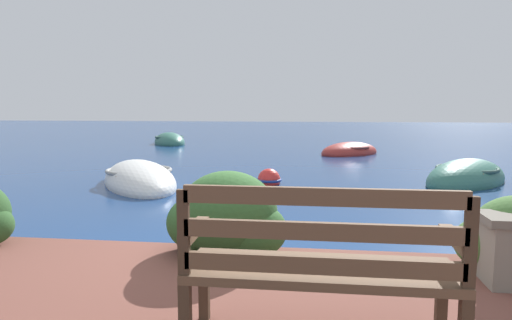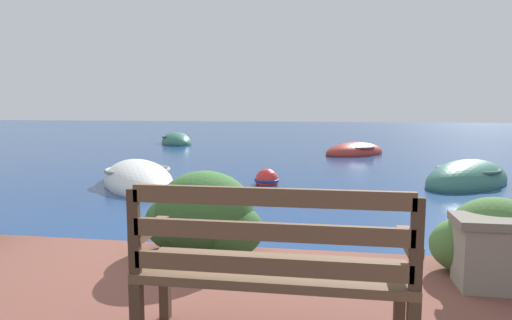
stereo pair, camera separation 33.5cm
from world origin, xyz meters
TOP-DOWN VIEW (x-y plane):
  - ground_plane at (0.00, 0.00)m, footprint 80.00×80.00m
  - park_bench at (0.85, -1.78)m, footprint 1.48×0.48m
  - hedge_clump_left at (0.04, -0.26)m, footprint 1.11×0.80m
  - hedge_clump_centre at (2.41, -0.42)m, footprint 0.92×0.66m
  - rowboat_nearest at (-2.57, 4.29)m, footprint 2.66×3.24m
  - rowboat_mid at (3.84, 5.29)m, footprint 2.49×2.67m
  - rowboat_far at (1.95, 10.63)m, footprint 2.46×2.46m
  - rowboat_outer at (-5.00, 13.67)m, footprint 2.14×2.65m
  - mooring_buoy at (-0.07, 4.72)m, footprint 0.50×0.50m

SIDE VIEW (x-z plane):
  - ground_plane at x=0.00m, z-range 0.00..0.00m
  - rowboat_far at x=1.95m, z-range -0.28..0.40m
  - rowboat_nearest at x=-2.57m, z-range -0.34..0.48m
  - rowboat_outer at x=-5.00m, z-range -0.34..0.48m
  - rowboat_mid at x=3.84m, z-range -0.35..0.50m
  - mooring_buoy at x=-0.07m, z-range -0.15..0.31m
  - hedge_clump_centre at x=2.41m, z-range 0.18..0.80m
  - hedge_clump_left at x=0.04m, z-range 0.17..0.92m
  - park_bench at x=0.85m, z-range 0.24..1.17m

